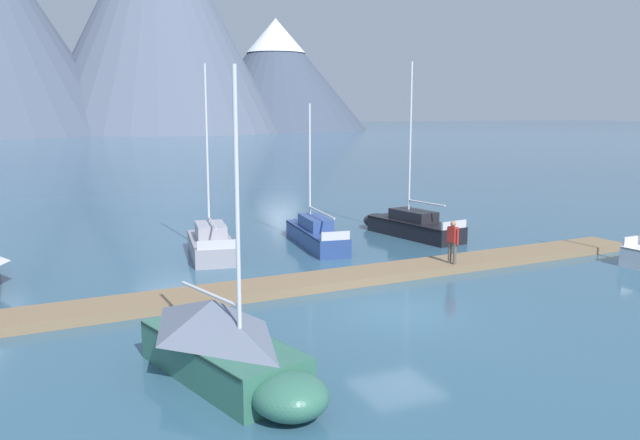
{
  "coord_description": "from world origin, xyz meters",
  "views": [
    {
      "loc": [
        -10.02,
        -16.86,
        6.14
      ],
      "look_at": [
        0.0,
        6.0,
        2.0
      ],
      "focal_mm": 36.65,
      "sensor_mm": 36.0,
      "label": 1
    }
  ],
  "objects_px": {
    "sailboat_second_berth": "(227,346)",
    "person_on_dock": "(453,239)",
    "sailboat_mid_dock_starboard": "(313,233)",
    "sailboat_far_berth": "(409,225)",
    "sailboat_mid_dock_port": "(210,242)"
  },
  "relations": [
    {
      "from": "person_on_dock",
      "to": "sailboat_second_berth",
      "type": "bearing_deg",
      "value": -148.43
    },
    {
      "from": "sailboat_mid_dock_port",
      "to": "sailboat_far_berth",
      "type": "relative_size",
      "value": 0.95
    },
    {
      "from": "sailboat_mid_dock_starboard",
      "to": "person_on_dock",
      "type": "height_order",
      "value": "sailboat_mid_dock_starboard"
    },
    {
      "from": "sailboat_second_berth",
      "to": "person_on_dock",
      "type": "distance_m",
      "value": 12.8
    },
    {
      "from": "sailboat_second_berth",
      "to": "person_on_dock",
      "type": "height_order",
      "value": "sailboat_second_berth"
    },
    {
      "from": "sailboat_far_berth",
      "to": "person_on_dock",
      "type": "relative_size",
      "value": 5.05
    },
    {
      "from": "sailboat_far_berth",
      "to": "person_on_dock",
      "type": "bearing_deg",
      "value": -108.48
    },
    {
      "from": "sailboat_mid_dock_starboard",
      "to": "person_on_dock",
      "type": "relative_size",
      "value": 4.05
    },
    {
      "from": "sailboat_second_berth",
      "to": "sailboat_far_berth",
      "type": "xyz_separation_m",
      "value": [
        13.27,
        13.78,
        -0.3
      ]
    },
    {
      "from": "sailboat_second_berth",
      "to": "sailboat_mid_dock_port",
      "type": "relative_size",
      "value": 0.87
    },
    {
      "from": "sailboat_second_berth",
      "to": "person_on_dock",
      "type": "bearing_deg",
      "value": 31.57
    },
    {
      "from": "sailboat_mid_dock_starboard",
      "to": "sailboat_second_berth",
      "type": "bearing_deg",
      "value": -120.34
    },
    {
      "from": "sailboat_mid_dock_port",
      "to": "sailboat_mid_dock_starboard",
      "type": "bearing_deg",
      "value": 2.41
    },
    {
      "from": "sailboat_mid_dock_starboard",
      "to": "sailboat_far_berth",
      "type": "xyz_separation_m",
      "value": [
        5.27,
        0.11,
        0.0
      ]
    },
    {
      "from": "sailboat_mid_dock_starboard",
      "to": "person_on_dock",
      "type": "distance_m",
      "value": 7.58
    }
  ]
}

